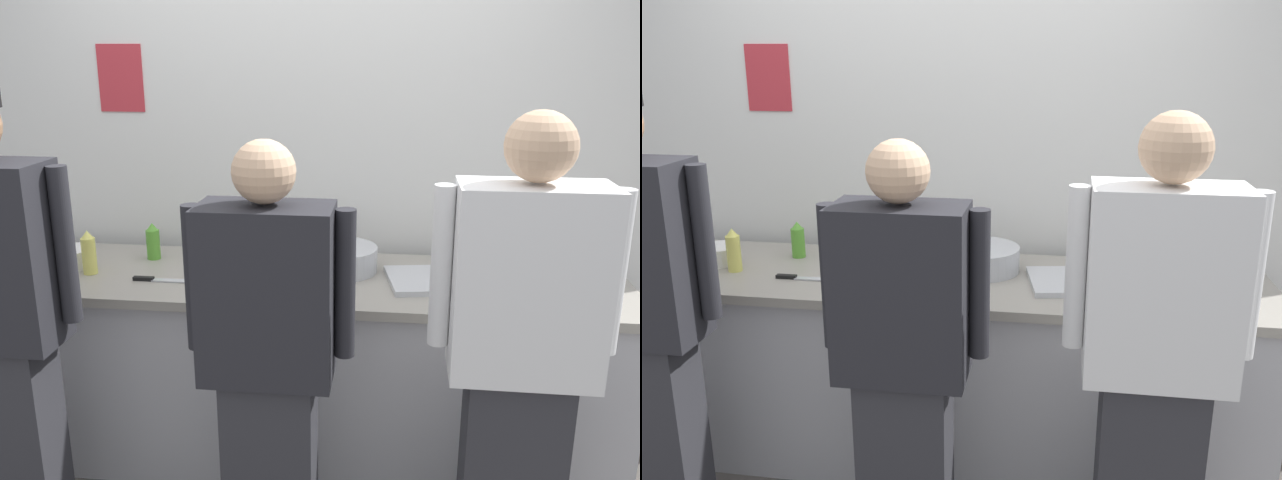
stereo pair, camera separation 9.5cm
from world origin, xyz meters
The scene contains 14 objects.
wall_back centered at (0.00, 0.90, 1.43)m, with size 4.68×0.11×2.86m.
prep_counter centered at (0.00, 0.39, 0.44)m, with size 2.98×0.75×0.88m.
chef_center centered at (0.06, -0.32, 0.83)m, with size 0.59×0.24×1.58m.
chef_far_right centered at (0.90, -0.29, 0.89)m, with size 0.61×0.24×1.68m.
plate_stack_front centered at (-1.00, 0.41, 0.92)m, with size 0.19×0.19×0.08m.
mixing_bowl_steel centered at (0.23, 0.49, 0.94)m, with size 0.35×0.35×0.11m, color #B7BABF.
sheet_tray centered at (0.69, 0.39, 0.89)m, with size 0.48×0.34×0.02m, color #B7BABF.
squeeze_bottle_primary centered at (-0.87, 0.31, 0.98)m, with size 0.06×0.06×0.20m.
squeeze_bottle_secondary centered at (-0.13, 0.17, 0.96)m, with size 0.06×0.06×0.18m.
squeeze_bottle_spare centered at (-0.67, 0.56, 0.96)m, with size 0.06×0.06×0.18m.
ramekin_red_sauce centered at (-0.28, 0.24, 0.90)m, with size 0.09×0.09×0.04m.
ramekin_yellow_sauce centered at (-1.26, 0.39, 0.90)m, with size 0.08×0.08×0.04m.
deli_cup centered at (-0.15, 0.50, 0.92)m, with size 0.09×0.09×0.08m, color white.
chefs_knife centered at (-0.54, 0.25, 0.89)m, with size 0.28×0.03×0.02m.
Camera 1 is at (0.48, -2.32, 1.85)m, focal length 36.85 mm.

